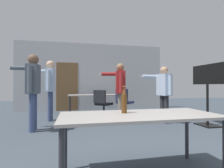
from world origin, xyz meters
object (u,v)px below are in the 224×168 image
at_px(person_center_tall, 164,89).
at_px(drink_cup, 95,93).
at_px(office_chair_mid_tucked, 103,105).
at_px(beer_bottle, 124,100).
at_px(person_far_watching, 50,84).
at_px(person_left_plaid, 33,84).
at_px(office_chair_side_rolled, 124,104).
at_px(tv_screen, 207,87).
at_px(person_near_casual, 120,87).

relative_size(person_center_tall, drink_cup, 16.91).
height_order(person_center_tall, office_chair_mid_tucked, person_center_tall).
xyz_separation_m(office_chair_mid_tucked, beer_bottle, (-0.32, -3.63, 0.45)).
relative_size(person_far_watching, person_left_plaid, 1.02).
bearing_deg(office_chair_side_rolled, office_chair_mid_tucked, -138.74).
bearing_deg(person_far_watching, tv_screen, -105.43).
bearing_deg(person_center_tall, office_chair_side_rolled, 31.42).
bearing_deg(tv_screen, office_chair_mid_tucked, -123.53).
distance_m(person_left_plaid, office_chair_mid_tucked, 2.37).
xyz_separation_m(person_far_watching, person_left_plaid, (-0.23, -1.20, -0.03)).
bearing_deg(beer_bottle, tv_screen, 34.22).
distance_m(person_center_tall, drink_cup, 2.79).
height_order(office_chair_mid_tucked, drink_cup, office_chair_mid_tucked).
bearing_deg(person_left_plaid, beer_bottle, -143.36).
bearing_deg(drink_cup, tv_screen, -46.49).
xyz_separation_m(person_near_casual, office_chair_mid_tucked, (-0.40, 0.70, -0.60)).
relative_size(tv_screen, person_near_casual, 0.94).
relative_size(person_near_casual, drink_cup, 18.08).
bearing_deg(person_center_tall, person_left_plaid, 85.73).
bearing_deg(tv_screen, drink_cup, -136.49).
height_order(office_chair_mid_tucked, beer_bottle, beer_bottle).
distance_m(tv_screen, office_chair_mid_tucked, 3.11).
xyz_separation_m(person_center_tall, drink_cup, (-1.71, 2.19, -0.19)).
distance_m(tv_screen, beer_bottle, 3.47).
distance_m(person_center_tall, person_near_casual, 1.26).
bearing_deg(tv_screen, person_near_casual, -114.75).
xyz_separation_m(beer_bottle, drink_cup, (0.22, 4.74, -0.11)).
bearing_deg(person_near_casual, office_chair_mid_tucked, 40.65).
relative_size(person_far_watching, office_chair_mid_tucked, 1.98).
bearing_deg(beer_bottle, drink_cup, 87.38).
bearing_deg(person_far_watching, person_left_plaid, 174.35).
relative_size(office_chair_side_rolled, office_chair_mid_tucked, 1.04).
xyz_separation_m(person_center_tall, office_chair_mid_tucked, (-1.60, 1.09, -0.54)).
bearing_deg(office_chair_side_rolled, person_left_plaid, -110.84).
xyz_separation_m(tv_screen, person_center_tall, (-0.94, 0.60, -0.05)).
height_order(person_far_watching, office_chair_side_rolled, person_far_watching).
distance_m(person_center_tall, person_left_plaid, 3.48).
bearing_deg(person_center_tall, beer_bottle, 135.14).
height_order(tv_screen, office_chair_side_rolled, tv_screen).
height_order(tv_screen, beer_bottle, tv_screen).
bearing_deg(drink_cup, person_near_casual, -74.35).
xyz_separation_m(person_far_watching, office_chair_mid_tucked, (1.63, 0.11, -0.70)).
relative_size(person_left_plaid, office_chair_side_rolled, 1.87).
bearing_deg(person_center_tall, tv_screen, -130.14).
height_order(person_left_plaid, person_near_casual, person_left_plaid).
bearing_deg(person_center_tall, person_near_casual, 64.16).
height_order(tv_screen, drink_cup, tv_screen).
distance_m(person_near_casual, office_chair_mid_tucked, 1.01).
relative_size(person_near_casual, beer_bottle, 5.25).
bearing_deg(person_near_casual, beer_bottle, 176.93).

